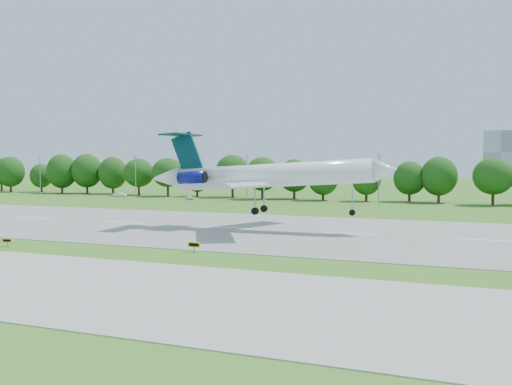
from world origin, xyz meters
The scene contains 10 objects.
ground centered at (0.00, 0.00, 0.00)m, with size 600.00×600.00×0.00m, color #3A691B.
runway centered at (0.00, 25.00, 0.04)m, with size 400.00×45.00×0.08m, color gray.
taxiway centered at (0.00, -18.00, 0.04)m, with size 400.00×23.00×0.08m, color #ADADA8.
tree_line centered at (0.00, 92.00, 6.19)m, with size 288.40×8.40×10.40m.
light_poles centered at (-2.50, 82.00, 6.34)m, with size 175.90×0.25×12.19m.
airliner centered at (5.76, 24.89, 8.72)m, with size 40.11×29.16×13.17m.
taxi_sign_left centered at (-18.49, -2.91, 0.73)m, with size 1.41×0.48×0.99m.
taxi_sign_centre centered at (6.16, 1.66, 0.90)m, with size 1.74×0.26×1.22m.
service_vehicle_a centered at (-61.76, 83.67, 0.66)m, with size 1.39×3.99×1.32m, color silver.
service_vehicle_b centered at (-36.55, 80.40, 0.54)m, with size 1.28×3.18×1.08m, color white.
Camera 1 is at (38.01, -59.02, 11.25)m, focal length 40.00 mm.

